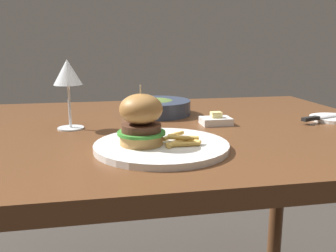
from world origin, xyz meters
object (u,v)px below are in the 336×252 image
at_px(wine_glass, 68,75).
at_px(butter_dish, 216,120).
at_px(bread_plate, 334,118).
at_px(main_plate, 161,146).
at_px(soup_bowl, 156,107).
at_px(burger_sandwich, 141,119).
at_px(table_knife, 323,117).

bearing_deg(wine_glass, butter_dish, -3.28).
bearing_deg(bread_plate, main_plate, -159.50).
distance_m(butter_dish, soup_bowl, 0.23).
height_order(bread_plate, butter_dish, butter_dish).
bearing_deg(soup_bowl, butter_dish, -52.05).
relative_size(burger_sandwich, bread_plate, 0.91).
bearing_deg(wine_glass, burger_sandwich, -56.06).
relative_size(main_plate, table_knife, 1.46).
height_order(wine_glass, soup_bowl, wine_glass).
bearing_deg(soup_bowl, main_plate, -97.48).
bearing_deg(burger_sandwich, wine_glass, 123.94).
height_order(main_plate, burger_sandwich, burger_sandwich).
bearing_deg(soup_bowl, burger_sandwich, -103.50).
height_order(main_plate, soup_bowl, soup_bowl).
xyz_separation_m(table_knife, butter_dish, (-0.31, 0.02, -0.00)).
height_order(main_plate, wine_glass, wine_glass).
xyz_separation_m(main_plate, soup_bowl, (0.05, 0.39, 0.02)).
height_order(burger_sandwich, butter_dish, burger_sandwich).
relative_size(bread_plate, soup_bowl, 0.64).
height_order(main_plate, bread_plate, main_plate).
bearing_deg(wine_glass, soup_bowl, 31.50).
bearing_deg(bread_plate, table_knife, -160.71).
distance_m(table_knife, soup_bowl, 0.50).
bearing_deg(table_knife, soup_bowl, 155.88).
distance_m(table_knife, butter_dish, 0.32).
bearing_deg(burger_sandwich, soup_bowl, 76.50).
bearing_deg(bread_plate, wine_glass, 177.71).
distance_m(burger_sandwich, soup_bowl, 0.41).
height_order(burger_sandwich, table_knife, burger_sandwich).
bearing_deg(bread_plate, burger_sandwich, -160.73).
relative_size(main_plate, soup_bowl, 1.34).
xyz_separation_m(butter_dish, soup_bowl, (-0.14, 0.18, 0.01)).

